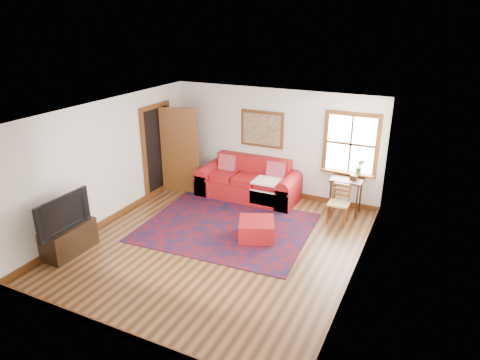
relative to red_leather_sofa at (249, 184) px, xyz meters
The scene contains 13 objects.
ground 2.35m from the red_leather_sofa, 79.46° to the right, with size 5.50×5.50×0.00m, color #3E2210.
room_envelope 2.68m from the red_leather_sofa, 79.39° to the right, with size 5.04×5.54×2.52m.
window 2.46m from the red_leather_sofa, 10.50° to the left, with size 1.18×0.20×1.38m.
doorway 2.00m from the red_leather_sofa, 163.92° to the right, with size 0.89×1.08×2.14m.
framed_artwork 1.32m from the red_leather_sofa, 73.14° to the left, with size 1.05×0.07×0.85m.
persian_rug 1.69m from the red_leather_sofa, 81.19° to the right, with size 3.26×2.61×0.02m, color #540C11.
red_leather_sofa is the anchor object (origin of this frame).
red_ottoman 2.03m from the red_leather_sofa, 61.32° to the right, with size 0.66×0.66×0.38m, color maroon.
side_table 2.26m from the red_leather_sofa, ahead, with size 0.66×0.49×0.79m.
ladder_back_chair 2.26m from the red_leather_sofa, 10.35° to the right, with size 0.41×0.39×0.87m.
media_cabinet 4.15m from the red_leather_sofa, 116.34° to the right, with size 0.44×0.97×0.53m, color black.
television 4.30m from the red_leather_sofa, 115.24° to the right, with size 1.12×0.15×0.64m, color black.
candle_hurricane 3.80m from the red_leather_sofa, 118.20° to the right, with size 0.12×0.12×0.18m.
Camera 1 is at (3.42, -6.17, 4.02)m, focal length 32.00 mm.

